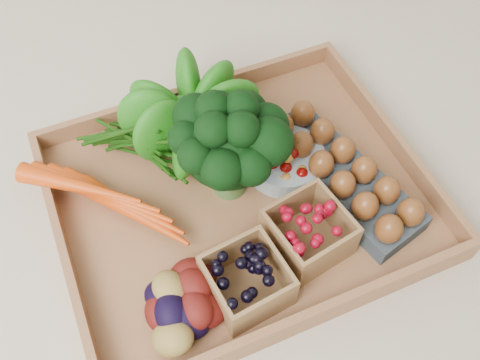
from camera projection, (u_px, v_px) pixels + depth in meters
name	position (u px, v px, depth m)	size (l,w,h in m)	color
ground	(240.00, 202.00, 0.84)	(4.00, 4.00, 0.00)	beige
tray	(240.00, 199.00, 0.83)	(0.55, 0.45, 0.01)	#9C6941
carrots	(110.00, 198.00, 0.80)	(0.22, 0.15, 0.05)	#D9410A
lettuce	(192.00, 110.00, 0.83)	(0.15, 0.15, 0.15)	#12570D
broccoli	(229.00, 161.00, 0.78)	(0.17, 0.17, 0.14)	black
cherry_bowl	(285.00, 160.00, 0.85)	(0.13, 0.13, 0.03)	#8C9EA5
egg_carton	(340.00, 178.00, 0.83)	(0.10, 0.28, 0.03)	#353D43
potatoes	(183.00, 298.00, 0.69)	(0.14, 0.14, 0.08)	#470E0B
punnet_blackberry	(247.00, 281.00, 0.71)	(0.10, 0.10, 0.07)	black
punnet_raspberry	(308.00, 232.00, 0.75)	(0.10, 0.10, 0.07)	maroon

